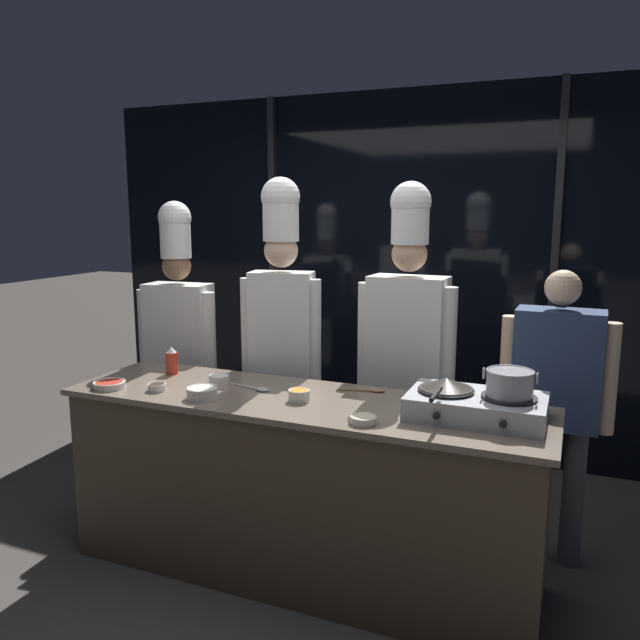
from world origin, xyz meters
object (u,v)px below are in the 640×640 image
(prep_bowl_carrots, at_px, (299,395))
(prep_bowl_noodles, at_px, (363,419))
(portable_stove, at_px, (476,406))
(prep_bowl_onion, at_px, (202,392))
(chef_sous, at_px, (282,315))
(chef_line, at_px, (407,332))
(frying_pan, at_px, (446,384))
(prep_bowl_soy_glaze, at_px, (157,387))
(stock_pot, at_px, (510,382))
(person_guest, at_px, (556,390))
(serving_spoon_slotted, at_px, (371,390))
(serving_spoon_solid, at_px, (257,389))
(squeeze_bottle_chili, at_px, (172,361))
(prep_bowl_chili_flakes, at_px, (109,384))
(chef_head, at_px, (179,328))
(prep_bowl_rice, at_px, (219,378))

(prep_bowl_carrots, bearing_deg, prep_bowl_noodles, -25.28)
(portable_stove, relative_size, prep_bowl_onion, 3.89)
(chef_sous, relative_size, chef_line, 1.02)
(frying_pan, bearing_deg, prep_bowl_soy_glaze, -172.21)
(stock_pot, xyz_separation_m, person_guest, (0.18, 0.57, -0.17))
(serving_spoon_slotted, bearing_deg, chef_sous, 155.20)
(serving_spoon_solid, distance_m, person_guest, 1.53)
(serving_spoon_solid, bearing_deg, person_guest, 21.47)
(squeeze_bottle_chili, height_order, prep_bowl_soy_glaze, squeeze_bottle_chili)
(stock_pot, bearing_deg, prep_bowl_chili_flakes, -172.72)
(frying_pan, distance_m, prep_bowl_chili_flakes, 1.72)
(frying_pan, xyz_separation_m, chef_sous, (-1.07, 0.51, 0.16))
(prep_bowl_noodles, relative_size, chef_line, 0.06)
(squeeze_bottle_chili, distance_m, person_guest, 2.07)
(frying_pan, bearing_deg, serving_spoon_solid, 179.24)
(prep_bowl_chili_flakes, bearing_deg, chef_head, 99.08)
(person_guest, bearing_deg, prep_bowl_carrots, 31.30)
(prep_bowl_noodles, height_order, chef_line, chef_line)
(chef_head, bearing_deg, chef_sous, 171.05)
(prep_bowl_soy_glaze, height_order, chef_head, chef_head)
(chef_head, height_order, chef_line, chef_line)
(stock_pot, relative_size, prep_bowl_rice, 2.08)
(prep_bowl_carrots, height_order, prep_bowl_onion, same)
(frying_pan, relative_size, chef_head, 0.23)
(serving_spoon_solid, bearing_deg, chef_line, 43.73)
(frying_pan, xyz_separation_m, prep_bowl_carrots, (-0.69, -0.08, -0.11))
(frying_pan, bearing_deg, squeeze_bottle_chili, 175.93)
(serving_spoon_slotted, relative_size, person_guest, 0.15)
(frying_pan, distance_m, serving_spoon_solid, 0.98)
(squeeze_bottle_chili, height_order, serving_spoon_solid, squeeze_bottle_chili)
(prep_bowl_noodles, bearing_deg, prep_bowl_chili_flakes, 179.49)
(prep_bowl_onion, relative_size, chef_line, 0.08)
(serving_spoon_slotted, bearing_deg, stock_pot, -16.36)
(frying_pan, relative_size, person_guest, 0.28)
(squeeze_bottle_chili, distance_m, prep_bowl_chili_flakes, 0.39)
(prep_bowl_noodles, height_order, prep_bowl_rice, prep_bowl_rice)
(prep_bowl_noodles, bearing_deg, stock_pot, 24.63)
(prep_bowl_chili_flakes, bearing_deg, prep_bowl_noodles, -0.51)
(prep_bowl_rice, bearing_deg, prep_bowl_noodles, -18.89)
(portable_stove, bearing_deg, squeeze_bottle_chili, 176.39)
(chef_sous, bearing_deg, serving_spoon_solid, 89.83)
(prep_bowl_soy_glaze, bearing_deg, serving_spoon_solid, 24.18)
(frying_pan, bearing_deg, prep_bowl_carrots, -173.72)
(frying_pan, height_order, prep_bowl_onion, frying_pan)
(chef_line, bearing_deg, person_guest, 179.76)
(prep_bowl_carrots, distance_m, chef_line, 0.80)
(stock_pot, xyz_separation_m, prep_bowl_carrots, (-0.97, -0.08, -0.14))
(squeeze_bottle_chili, relative_size, serving_spoon_solid, 0.62)
(prep_bowl_rice, bearing_deg, frying_pan, -2.58)
(chef_head, bearing_deg, serving_spoon_solid, 142.42)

